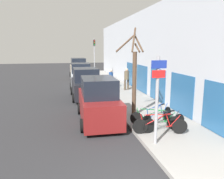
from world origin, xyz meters
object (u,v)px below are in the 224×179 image
pedestrian_far (127,77)px  signpost (157,97)px  parked_car_0 (98,102)px  street_tree (134,77)px  bicycle_1 (165,122)px  parked_car_2 (81,76)px  parked_car_1 (86,85)px  bicycle_0 (160,125)px  parked_car_3 (78,69)px  bicycle_3 (157,117)px  bicycle_2 (155,120)px  traffic_light (94,53)px  pedestrian_near (111,78)px

pedestrian_far → signpost: bearing=-117.4°
parked_car_0 → street_tree: (1.86, 0.09, 1.17)m
bicycle_1 → parked_car_2: 12.92m
parked_car_0 → pedestrian_far: 7.86m
bicycle_1 → parked_car_1: size_ratio=0.52×
bicycle_0 → parked_car_1: parked_car_1 is taller
signpost → parked_car_1: 8.91m
parked_car_1 → parked_car_3: 10.94m
bicycle_0 → pedestrian_far: (1.34, 9.59, 0.67)m
bicycle_0 → parked_car_3: bearing=18.6°
parked_car_2 → bicycle_3: bearing=-75.7°
bicycle_1 → bicycle_2: (-0.28, 0.35, 0.00)m
traffic_light → parked_car_2: bearing=-116.7°
parked_car_3 → parked_car_2: bearing=-92.1°
bicycle_0 → parked_car_0: 3.36m
pedestrian_near → parked_car_3: bearing=-83.0°
pedestrian_far → bicycle_3: bearing=-114.0°
parked_car_3 → parked_car_0: bearing=-91.0°
parked_car_2 → bicycle_1: bearing=-75.8°
parked_car_1 → pedestrian_far: 3.98m
bicycle_2 → traffic_light: size_ratio=0.43×
signpost → street_tree: street_tree is taller
parked_car_0 → parked_car_2: (-0.07, 10.46, 0.01)m
bicycle_0 → parked_car_2: parked_car_2 is taller
bicycle_2 → bicycle_0: bearing=-153.8°
bicycle_1 → parked_car_0: (-2.51, 2.18, 0.48)m
bicycle_3 → parked_car_1: parked_car_1 is taller
bicycle_1 → bicycle_2: size_ratio=1.12×
bicycle_1 → parked_car_1: 7.98m
signpost → parked_car_3: 19.71m
pedestrian_near → pedestrian_far: bearing=130.3°
parked_car_1 → bicycle_1: bearing=-71.4°
street_tree → traffic_light: 14.00m
bicycle_0 → traffic_light: (-0.40, 16.62, 2.51)m
parked_car_3 → traffic_light: traffic_light is taller
parked_car_2 → pedestrian_far: size_ratio=2.63×
signpost → bicycle_0: (0.55, 0.81, -1.37)m
parked_car_3 → traffic_light: (1.68, -2.20, 1.93)m
pedestrian_far → street_tree: (-1.62, -6.95, 0.96)m
bicycle_2 → pedestrian_near: (0.12, 9.86, 0.57)m
parked_car_3 → pedestrian_far: parked_car_3 is taller
bicycle_0 → signpost: bearing=158.4°
bicycle_0 → pedestrian_near: (0.21, 10.58, 0.56)m
bicycle_3 → parked_car_1: (-2.55, 6.94, 0.43)m
bicycle_2 → parked_car_1: bearing=51.7°
parked_car_1 → traffic_light: 9.16m
parked_car_0 → traffic_light: traffic_light is taller
signpost → parked_car_2: (-1.66, 13.82, -0.89)m
street_tree → bicycle_0: bearing=-83.9°
bicycle_1 → street_tree: size_ratio=0.48×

